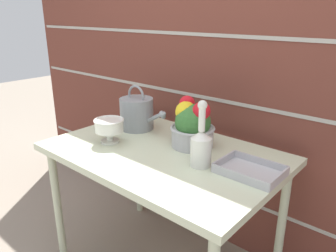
{
  "coord_description": "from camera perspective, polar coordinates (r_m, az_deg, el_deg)",
  "views": [
    {
      "loc": [
        1.01,
        -1.13,
        1.4
      ],
      "look_at": [
        0.0,
        0.04,
        0.86
      ],
      "focal_mm": 35.0,
      "sensor_mm": 36.0,
      "label": 1
    }
  ],
  "objects": [
    {
      "name": "watering_can",
      "position": [
        1.94,
        -5.41,
        2.26
      ],
      "size": [
        0.34,
        0.2,
        0.26
      ],
      "color": "gray",
      "rests_on": "patio_table"
    },
    {
      "name": "flower_planter",
      "position": [
        1.68,
        4.25,
        0.18
      ],
      "size": [
        0.23,
        0.23,
        0.25
      ],
      "color": "#ADADB2",
      "rests_on": "patio_table"
    },
    {
      "name": "wire_tray",
      "position": [
        1.47,
        14.06,
        -7.62
      ],
      "size": [
        0.27,
        0.2,
        0.04
      ],
      "color": "#B7B7BC",
      "rests_on": "patio_table"
    },
    {
      "name": "patio_table",
      "position": [
        1.69,
        -0.86,
        -6.47
      ],
      "size": [
        1.17,
        0.77,
        0.74
      ],
      "color": "beige",
      "rests_on": "ground_plane"
    },
    {
      "name": "crystal_pedestal_bowl",
      "position": [
        1.75,
        -10.2,
        -0.1
      ],
      "size": [
        0.16,
        0.16,
        0.13
      ],
      "color": "silver",
      "rests_on": "patio_table"
    },
    {
      "name": "brick_wall",
      "position": [
        1.93,
        8.81,
        10.07
      ],
      "size": [
        3.6,
        0.08,
        2.2
      ],
      "color": "brown",
      "rests_on": "ground_plane"
    },
    {
      "name": "glass_decanter",
      "position": [
        1.47,
        5.77,
        -3.3
      ],
      "size": [
        0.1,
        0.1,
        0.31
      ],
      "color": "silver",
      "rests_on": "patio_table"
    }
  ]
}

